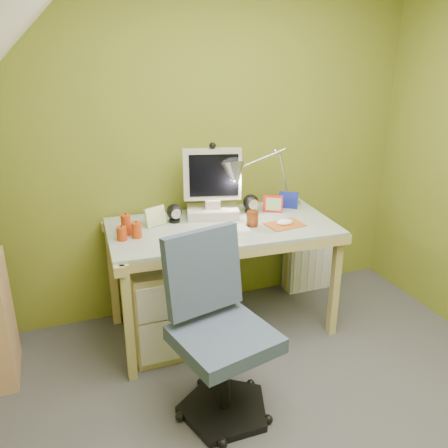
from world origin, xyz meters
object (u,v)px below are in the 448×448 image
object	(u,v)px
task_chair	(224,336)
desk	(222,278)
radiator	(308,266)
monitor	(212,182)
desk_lamp	(274,165)

from	to	relation	value
task_chair	desk	bearing A→B (deg)	57.44
desk	radiator	world-z (taller)	desk
task_chair	radiator	world-z (taller)	task_chair
desk	monitor	distance (m)	0.65
monitor	task_chair	bearing A→B (deg)	-90.73
radiator	desk_lamp	bearing A→B (deg)	-160.54
monitor	radiator	xyz separation A→B (m)	(0.85, 0.14, -0.82)
monitor	radiator	distance (m)	1.19
desk	monitor	world-z (taller)	monitor
desk	desk_lamp	world-z (taller)	desk_lamp
desk_lamp	radiator	distance (m)	0.99
desk	radiator	distance (m)	0.93
desk	task_chair	world-z (taller)	task_chair
desk	radiator	size ratio (longest dim) A/B	3.81
desk	radiator	xyz separation A→B (m)	(0.85, 0.32, -0.20)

